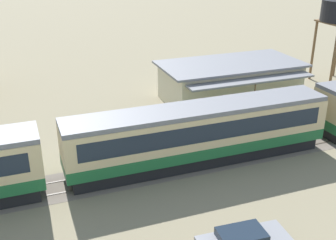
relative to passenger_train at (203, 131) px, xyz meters
name	(u,v)px	position (x,y,z in m)	size (l,w,h in m)	color
ground_plane	(89,179)	(-8.04, 0.37, -2.33)	(600.00, 600.00, 0.00)	#7A7056
passenger_train	(203,131)	(0.00, 0.00, 0.00)	(58.96, 3.10, 4.19)	#1E6033
railway_track	(177,165)	(-1.94, 0.00, -2.32)	(123.42, 3.60, 0.04)	#665B51
station_building	(230,81)	(7.80, 10.55, -0.45)	(13.65, 8.18, 3.70)	beige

